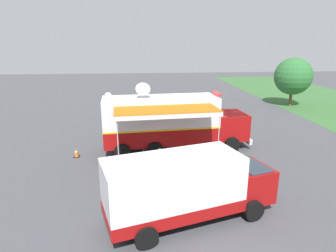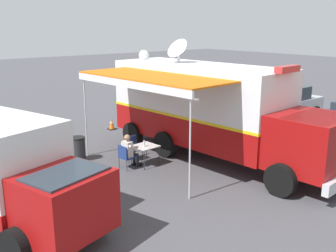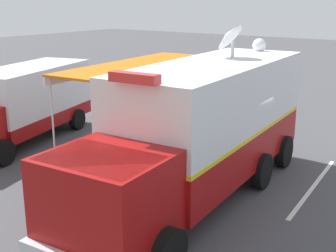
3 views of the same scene
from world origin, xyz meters
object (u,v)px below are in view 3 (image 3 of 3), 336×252
Objects in this scene: seated_responder at (136,142)px; support_truck at (23,104)px; folding_table at (149,145)px; folding_chair_beside_table at (166,144)px; command_truck at (200,125)px; traffic_cone at (266,130)px; trash_bin at (146,129)px; water_bottle at (146,140)px; folding_chair_at_table at (132,145)px.

support_truck is at bearing 8.41° from seated_responder.
folding_table is 0.86m from folding_chair_beside_table.
support_truck is (4.81, 0.71, 0.73)m from seated_responder.
command_truck is 6.29m from traffic_cone.
traffic_cone is (-1.67, -5.11, -0.39)m from folding_table.
seated_responder reaches higher than folding_table.
seated_responder is at bearing 65.46° from traffic_cone.
trash_bin reaches higher than folding_table.
traffic_cone is at bearing -82.64° from command_truck.
water_bottle is 0.39× the size of traffic_cone.
folding_chair_beside_table is 0.12× the size of support_truck.
trash_bin is (0.89, -1.89, -0.06)m from folding_chair_at_table.
command_truck reaches higher than trash_bin.
water_bottle reaches higher than trash_bin.
traffic_cone is (-2.28, -5.00, -0.37)m from seated_responder.
folding_chair_at_table is 1.50× the size of traffic_cone.
water_bottle is 5.48m from traffic_cone.
seated_responder is 4.91m from support_truck.
seated_responder is 0.18× the size of support_truck.
folding_table is 0.69× the size of seated_responder.
water_bottle is 2.62m from trash_bin.
folding_chair_at_table is 1.00× the size of folding_chair_beside_table.
support_truck reaches higher than folding_table.
command_truck is 10.61× the size of trash_bin.
command_truck is at bearing 159.72° from folding_table.
folding_table is at bearing -173.65° from support_truck.
support_truck reaches higher than traffic_cone.
command_truck is 2.91m from folding_table.
traffic_cone is (-1.76, -5.16, -0.55)m from water_bottle.
traffic_cone is at bearing -108.12° from folding_table.
seated_responder is at bearing 49.44° from folding_chair_beside_table.
folding_table is 0.62m from seated_responder.
support_truck is at bearing 5.91° from water_bottle.
folding_chair_beside_table is 2.05m from trash_bin.
water_bottle is 0.26× the size of folding_chair_at_table.
seated_responder is (0.53, -0.16, -0.18)m from water_bottle.
folding_chair_at_table is 0.70× the size of seated_responder.
water_bottle is at bearing 128.25° from trash_bin.
folding_table is at bearing 173.35° from folding_chair_at_table.
support_truck is at bearing 8.57° from folding_chair_at_table.
folding_chair_at_table is (3.25, -1.00, -1.43)m from command_truck.
trash_bin is at bearing -145.29° from support_truck.
command_truck is at bearing 177.80° from support_truck.
folding_chair_beside_table is at bearing 68.84° from traffic_cone.
traffic_cone is (-2.47, -5.02, -0.23)m from folding_chair_at_table.
support_truck is at bearing 6.35° from folding_table.
folding_table is at bearing 71.88° from traffic_cone.
command_truck reaches higher than support_truck.
command_truck reaches higher than traffic_cone.
water_bottle is 0.18× the size of seated_responder.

